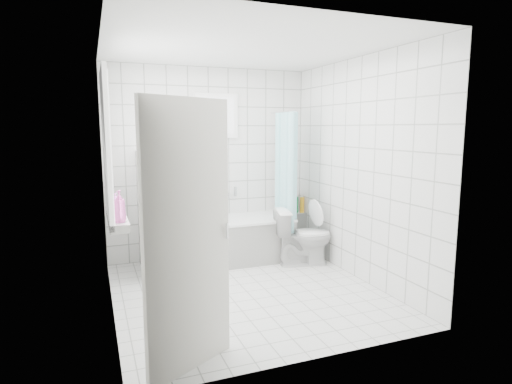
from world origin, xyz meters
name	(u,v)px	position (x,y,z in m)	size (l,w,h in m)	color
ground	(247,292)	(0.00, 0.00, 0.00)	(3.00, 3.00, 0.00)	white
ceiling	(246,47)	(0.00, 0.00, 2.60)	(3.00, 3.00, 0.00)	white
wall_back	(210,164)	(0.00, 1.50, 1.30)	(2.80, 0.02, 2.60)	white
wall_front	(316,195)	(0.00, -1.50, 1.30)	(2.80, 0.02, 2.60)	white
wall_left	(107,180)	(-1.40, 0.00, 1.30)	(0.02, 3.00, 2.60)	white
wall_right	(358,170)	(1.40, 0.00, 1.30)	(0.02, 3.00, 2.60)	white
window_left	(109,147)	(-1.35, 0.30, 1.60)	(0.01, 0.90, 1.40)	white
window_back	(217,116)	(0.10, 1.46, 1.95)	(0.50, 0.01, 0.50)	white
window_sill	(117,219)	(-1.31, 0.30, 0.86)	(0.18, 1.02, 0.08)	white
door	(189,239)	(-0.90, -1.28, 1.00)	(0.04, 0.80, 2.00)	silver
bathtub	(223,241)	(0.07, 1.13, 0.29)	(1.84, 0.77, 0.58)	white
partition_wall	(147,213)	(-0.91, 1.07, 0.75)	(0.15, 0.85, 1.50)	white
tiled_ledge	(296,230)	(1.29, 1.38, 0.28)	(0.40, 0.24, 0.55)	white
toilet	(303,236)	(1.03, 0.65, 0.37)	(0.42, 0.73, 0.75)	white
curtain_rod	(283,112)	(0.93, 1.10, 2.00)	(0.02, 0.02, 0.80)	silver
shower_curtain	(287,179)	(0.93, 0.97, 1.10)	(0.14, 0.48, 1.78)	#49CFD7
tub_faucet	(223,195)	(0.17, 1.46, 0.85)	(0.18, 0.06, 0.06)	silver
sill_bottles	(118,206)	(-1.30, 0.14, 1.02)	(0.17, 0.79, 0.31)	#E773DF
ledge_bottles	(297,205)	(1.28, 1.34, 0.67)	(0.17, 0.15, 0.24)	#168440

